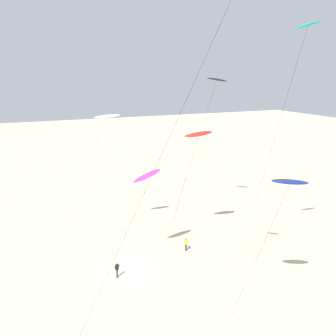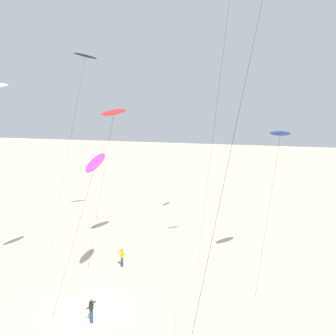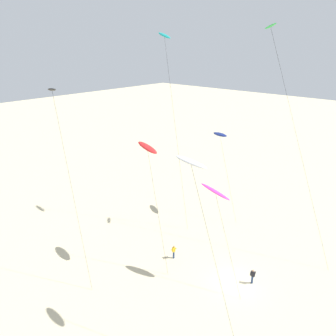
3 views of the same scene
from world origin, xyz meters
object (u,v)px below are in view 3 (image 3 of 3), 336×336
Objects in this scene: kite_black at (53,93)px; kite_red at (147,148)px; kite_teal at (165,40)px; kite_green at (274,40)px; kite_white at (191,164)px; kite_flyer_nearest at (253,276)px; kite_magenta at (215,192)px; kite_navy at (220,135)px; kite_flyer_middle at (174,251)px.

kite_red is at bearing -42.86° from kite_black.
kite_black is (-6.41, 5.95, 5.68)m from kite_red.
kite_teal is 0.97× the size of kite_green.
kite_flyer_nearest is (8.63, -1.74, -14.32)m from kite_white.
kite_teal reaches higher than kite_red.
kite_black is (-15.47, 0.16, -4.72)m from kite_teal.
kite_white is (-4.74, -9.30, 1.88)m from kite_red.
kite_navy reaches higher than kite_magenta.
kite_white is at bearing -152.77° from kite_navy.
kite_flyer_middle is at bearing -45.20° from kite_black.
kite_navy is (12.20, 7.60, 1.91)m from kite_magenta.
kite_flyer_middle is (-12.69, -2.73, -10.82)m from kite_navy.
kite_white is 9.36× the size of kite_flyer_middle.
kite_navy is at bearing 31.92° from kite_magenta.
kite_magenta reaches higher than kite_flyer_middle.
kite_flyer_nearest is (1.73, -3.97, -8.91)m from kite_magenta.
kite_magenta is 0.43× the size of kite_teal.
kite_white is (1.68, -15.25, -3.80)m from kite_black.
kite_red is at bearing 157.36° from kite_green.
kite_teal reaches higher than kite_navy.
kite_magenta is at bearing -84.27° from kite_flyer_middle.
kite_teal reaches higher than kite_flyer_middle.
kite_black is at bearing 96.28° from kite_white.
kite_white reaches higher than kite_flyer_middle.
kite_black reaches higher than kite_red.
kite_green is 15.24× the size of kite_flyer_middle.
kite_green reaches higher than kite_white.
kite_black is (-8.58, 13.02, 9.22)m from kite_magenta.
kite_green is (14.04, -5.85, 10.33)m from kite_red.
kite_navy is at bearing -44.72° from kite_teal.
kite_green reaches higher than kite_teal.
kite_magenta is 18.29m from kite_green.
kite_white reaches higher than kite_flyer_nearest.
kite_green reaches higher than kite_navy.
kite_black is 11.75× the size of kite_flyer_middle.
kite_flyer_middle is at bearing 47.89° from kite_white.
kite_teal is 28.84m from kite_flyer_nearest.
kite_magenta is at bearing -118.17° from kite_teal.
kite_navy is at bearing 87.00° from kite_green.
kite_red is 10.60m from kite_white.
kite_white is 17.23m from kite_flyer_middle.
kite_flyer_nearest and kite_flyer_middle have the same top height.
kite_red is 14.47m from kite_navy.
kite_red is 8.31× the size of kite_flyer_middle.
kite_flyer_nearest is at bearing -58.74° from kite_black.
kite_magenta is 14.50m from kite_navy.
kite_navy reaches higher than kite_flyer_nearest.
kite_flyer_middle is at bearing -167.85° from kite_navy.
kite_teal is at bearing 113.14° from kite_green.
kite_white is at bearing -132.11° from kite_flyer_middle.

